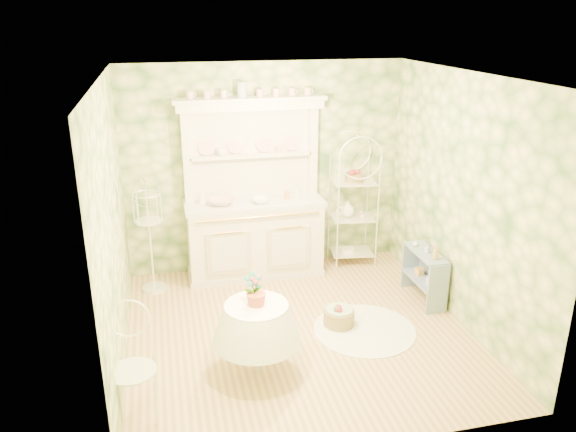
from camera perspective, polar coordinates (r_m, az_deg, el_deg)
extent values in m
plane|color=tan|center=(6.21, 1.07, -11.59)|extent=(3.60, 3.60, 0.00)
plane|color=white|center=(5.32, 1.26, 14.05)|extent=(3.60, 3.60, 0.00)
plane|color=beige|center=(5.49, -17.38, -1.22)|extent=(3.60, 3.60, 0.00)
plane|color=beige|center=(6.29, 17.26, 1.47)|extent=(3.60, 3.60, 0.00)
plane|color=beige|center=(7.30, -2.33, 4.86)|extent=(3.60, 3.60, 0.00)
plane|color=beige|center=(4.05, 7.51, -8.14)|extent=(3.60, 3.60, 0.00)
cube|color=white|center=(7.06, -3.47, 2.58)|extent=(1.87, 0.61, 2.29)
cube|color=white|center=(7.54, 6.65, 1.38)|extent=(0.59, 0.46, 1.73)
cube|color=#7288A6|center=(6.89, 13.66, -5.85)|extent=(0.30, 0.75, 0.63)
cylinder|color=white|center=(5.44, -3.16, -12.64)|extent=(0.62, 0.62, 0.64)
cube|color=white|center=(5.01, -15.51, -15.24)|extent=(0.39, 0.39, 0.84)
cube|color=white|center=(6.97, -13.83, -2.34)|extent=(0.34, 0.34, 1.34)
cylinder|color=#977F4C|center=(6.28, 5.21, -9.97)|extent=(0.49, 0.49, 0.25)
cylinder|color=white|center=(6.28, 7.77, -11.36)|extent=(1.19, 1.19, 0.01)
imported|color=white|center=(7.00, -6.74, 1.22)|extent=(0.40, 0.40, 0.08)
imported|color=white|center=(7.03, -2.79, 1.41)|extent=(0.28, 0.28, 0.07)
imported|color=white|center=(7.04, -6.74, 6.35)|extent=(0.16, 0.16, 0.10)
imported|color=white|center=(7.15, -0.90, 6.69)|extent=(0.11, 0.11, 0.09)
imported|color=#3F7238|center=(5.17, -3.54, -7.68)|extent=(0.18, 0.13, 0.33)
imported|color=gold|center=(6.57, 14.76, -3.72)|extent=(0.08, 0.08, 0.18)
imported|color=#9EADD4|center=(6.73, 13.97, -3.34)|extent=(0.07, 0.07, 0.12)
imported|color=silver|center=(6.88, 12.80, -2.78)|extent=(0.07, 0.07, 0.08)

